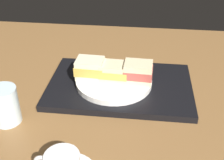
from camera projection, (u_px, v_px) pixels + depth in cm
name	position (u px, v px, depth cm)	size (l,w,h in cm)	color
ground_plane	(102.00, 96.00, 86.75)	(140.00, 100.00, 3.00)	brown
serving_tray	(120.00, 86.00, 86.65)	(41.32, 27.00, 1.87)	black
sandwich_plate	(114.00, 81.00, 85.62)	(21.96, 21.96, 1.59)	white
sandwich_near	(138.00, 72.00, 82.70)	(8.20, 6.30, 5.77)	beige
sandwich_middle	(114.00, 72.00, 83.88)	(8.25, 6.55, 4.94)	beige
sandwich_far	(90.00, 68.00, 84.63)	(8.44, 6.54, 5.71)	beige
chopsticks_pair	(123.00, 62.00, 96.24)	(18.24, 3.84, 0.70)	tan
drinking_glass	(5.00, 105.00, 72.34)	(6.93, 6.93, 9.62)	silver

